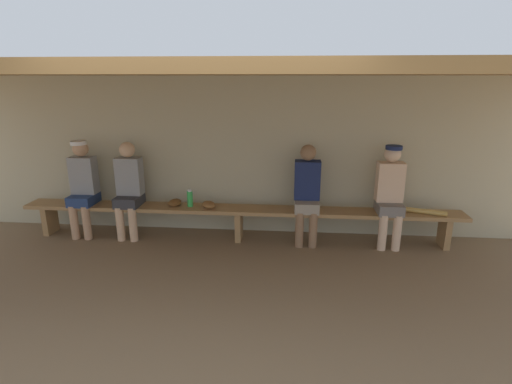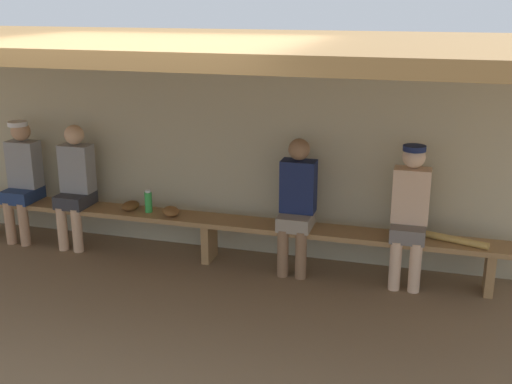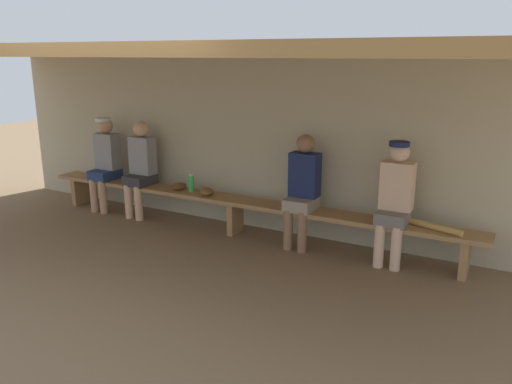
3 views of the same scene
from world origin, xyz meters
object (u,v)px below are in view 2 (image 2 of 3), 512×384
object	(u,v)px
bench	(209,225)
baseball_bat	(447,238)
baseball_glove_tan	(131,206)
player_rightmost	(410,209)
player_in_white	(297,201)
baseball_glove_dark_brown	(171,211)
player_with_sunglasses	(22,175)
water_bottle_orange	(148,202)
player_in_red	(75,181)

from	to	relation	value
bench	baseball_bat	world-z (taller)	baseball_bat
bench	baseball_glove_tan	world-z (taller)	baseball_glove_tan
player_rightmost	baseball_bat	size ratio (longest dim) A/B	1.79
player_in_white	baseball_bat	distance (m)	1.45
baseball_glove_dark_brown	player_with_sunglasses	bearing A→B (deg)	-126.24
bench	player_with_sunglasses	size ratio (longest dim) A/B	4.46
player_with_sunglasses	water_bottle_orange	xyz separation A→B (m)	(1.51, 0.00, -0.17)
bench	water_bottle_orange	bearing A→B (deg)	179.34
baseball_glove_tan	player_in_white	bearing A→B (deg)	93.12
player_in_red	baseball_glove_tan	world-z (taller)	player_in_red
player_in_white	baseball_glove_tan	distance (m)	1.83
player_with_sunglasses	baseball_bat	bearing A→B (deg)	-0.04
player_in_red	player_rightmost	bearing A→B (deg)	0.01
baseball_glove_tan	player_with_sunglasses	bearing A→B (deg)	-85.51
player_with_sunglasses	baseball_bat	xyz separation A→B (m)	(4.54, -0.00, -0.25)
baseball_glove_tan	water_bottle_orange	bearing A→B (deg)	90.13
bench	player_rightmost	distance (m)	2.03
player_in_red	player_with_sunglasses	size ratio (longest dim) A/B	0.99
baseball_glove_dark_brown	baseball_bat	world-z (taller)	baseball_glove_dark_brown
player_rightmost	baseball_glove_dark_brown	xyz separation A→B (m)	(-2.40, -0.03, -0.24)
player_with_sunglasses	player_in_white	distance (m)	3.11
bench	player_in_red	world-z (taller)	player_in_red
player_in_red	baseball_bat	world-z (taller)	player_in_red
player_rightmost	player_in_white	bearing A→B (deg)	-179.97
player_rightmost	baseball_glove_dark_brown	world-z (taller)	player_rightmost
player_in_red	player_with_sunglasses	distance (m)	0.66
baseball_bat	player_in_white	bearing A→B (deg)	-162.45
baseball_glove_dark_brown	baseball_bat	distance (m)	2.76
bench	baseball_glove_tan	bearing A→B (deg)	178.63
bench	baseball_bat	distance (m)	2.35
player_with_sunglasses	water_bottle_orange	distance (m)	1.52
player_in_white	baseball_glove_tan	xyz separation A→B (m)	(-1.81, 0.02, -0.22)
player_rightmost	baseball_glove_dark_brown	distance (m)	2.42
player_rightmost	baseball_glove_tan	bearing A→B (deg)	179.65
player_in_white	baseball_glove_tan	world-z (taller)	player_in_white
player_in_red	baseball_glove_tan	size ratio (longest dim) A/B	5.56
bench	player_in_white	world-z (taller)	player_in_white
player_rightmost	water_bottle_orange	xyz separation A→B (m)	(-2.67, 0.00, -0.17)
bench	water_bottle_orange	world-z (taller)	water_bottle_orange
baseball_glove_tan	bench	bearing A→B (deg)	92.33
player_in_white	water_bottle_orange	distance (m)	1.60
player_in_red	player_in_white	world-z (taller)	same
water_bottle_orange	player_in_white	bearing A→B (deg)	-0.17
baseball_glove_dark_brown	player_in_red	bearing A→B (deg)	-126.86
bench	baseball_glove_tan	distance (m)	0.90
bench	player_rightmost	bearing A→B (deg)	0.10
player_with_sunglasses	player_in_white	xyz separation A→B (m)	(3.11, -0.00, -0.02)
player_in_white	player_rightmost	xyz separation A→B (m)	(1.08, 0.00, 0.02)
player_in_white	baseball_bat	xyz separation A→B (m)	(1.43, -0.00, -0.24)
bench	player_in_red	xyz separation A→B (m)	(-1.53, 0.00, 0.34)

